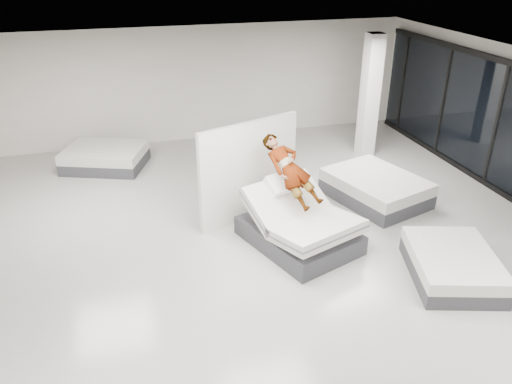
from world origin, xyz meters
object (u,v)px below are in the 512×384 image
remote (311,192)px  person (290,179)px  hero_bed (299,226)px  divider_panel (249,172)px  column (370,97)px  flat_bed_right_far (376,188)px  flat_bed_left_far (105,157)px  flat_bed_right_near (452,265)px

remote → person: bearing=122.2°
hero_bed → divider_panel: bearing=116.8°
column → hero_bed: bearing=-130.9°
hero_bed → remote: hero_bed is taller
hero_bed → person: 0.91m
divider_panel → flat_bed_right_far: bearing=-19.9°
person → remote: person is taller
hero_bed → flat_bed_right_far: hero_bed is taller
flat_bed_left_far → person: bearing=-53.2°
person → remote: bearing=-57.8°
remote → hero_bed: bearing=170.9°
person → column: (3.39, 3.50, 0.36)m
divider_panel → column: column is taller
divider_panel → flat_bed_left_far: bearing=108.7°
hero_bed → remote: 0.70m
flat_bed_right_far → flat_bed_right_near: size_ratio=1.17×
hero_bed → flat_bed_right_far: bearing=29.1°
hero_bed → flat_bed_right_near: bearing=-38.9°
person → remote: size_ratio=11.55×
divider_panel → flat_bed_right_far: (2.91, 0.01, -0.76)m
flat_bed_left_far → hero_bed: bearing=-54.1°
person → flat_bed_right_far: bearing=2.4°
flat_bed_right_far → column: bearing=68.1°
flat_bed_right_near → column: bearing=78.2°
hero_bed → person: size_ratio=1.54×
divider_panel → flat_bed_right_near: size_ratio=1.10×
divider_panel → column: 4.70m
flat_bed_right_far → flat_bed_right_near: bearing=-92.6°
hero_bed → remote: (0.22, 0.04, 0.67)m
flat_bed_right_far → flat_bed_left_far: flat_bed_right_far is taller
divider_panel → flat_bed_left_far: 4.62m
divider_panel → remote: bearing=-75.0°
flat_bed_right_far → column: 3.02m
flat_bed_left_far → divider_panel: bearing=-51.2°
flat_bed_left_far → remote: bearing=-52.1°
flat_bed_right_far → person: bearing=-157.8°
person → flat_bed_right_near: 3.18m
remote → flat_bed_right_near: size_ratio=0.07×
hero_bed → flat_bed_right_near: (2.14, -1.72, -0.14)m
remote → flat_bed_left_far: bearing=108.1°
hero_bed → divider_panel: (-0.64, 1.26, 0.66)m
person → remote: 0.45m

